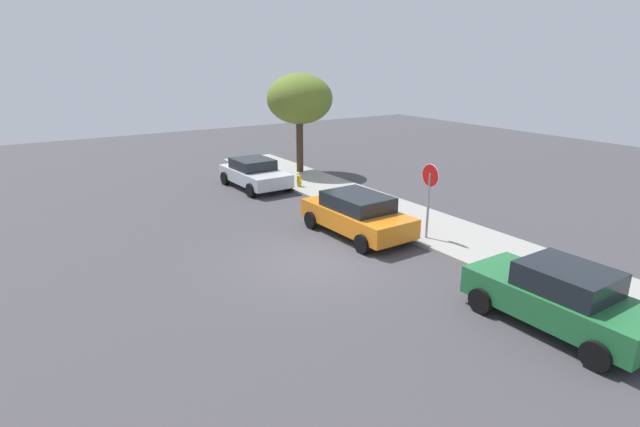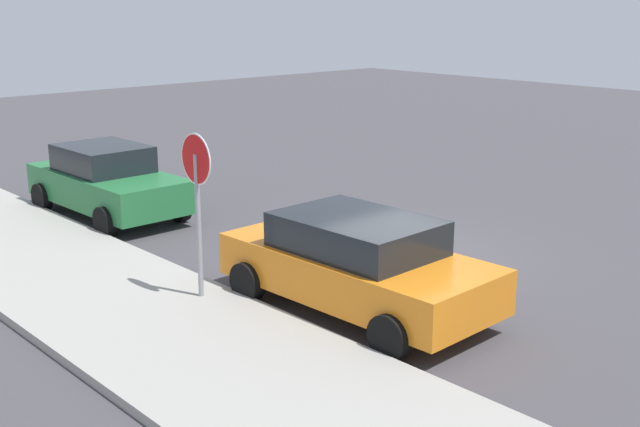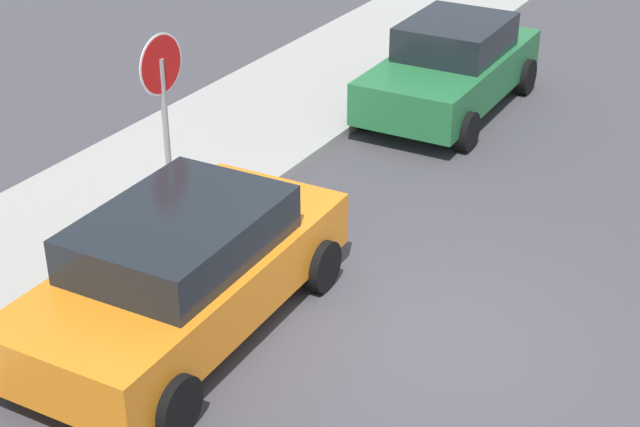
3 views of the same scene
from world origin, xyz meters
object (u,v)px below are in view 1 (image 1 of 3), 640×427
parked_car_green (560,297)px  fire_hydrant (299,182)px  parked_car_orange (357,214)px  street_tree_near_corner (300,99)px  parked_car_silver (255,173)px  stop_sign (429,189)px

parked_car_green → fire_hydrant: bearing=174.2°
parked_car_orange → fire_hydrant: (-6.62, 1.54, -0.42)m
street_tree_near_corner → fire_hydrant: 4.91m
street_tree_near_corner → parked_car_silver: bearing=-67.1°
parked_car_silver → fire_hydrant: bearing=49.3°
street_tree_near_corner → parked_car_green: bearing=-10.7°
parked_car_green → parked_car_orange: bearing=-179.4°
fire_hydrant → parked_car_silver: bearing=-130.7°
fire_hydrant → parked_car_orange: bearing=-13.1°
parked_car_green → parked_car_silver: parked_car_green is taller
parked_car_silver → parked_car_orange: bearing=0.7°
parked_car_green → street_tree_near_corner: street_tree_near_corner is taller
fire_hydrant → stop_sign: bearing=0.4°
parked_car_orange → parked_car_silver: 8.03m
stop_sign → fire_hydrant: size_ratio=3.79×
parked_car_green → fire_hydrant: size_ratio=5.90×
parked_car_green → street_tree_near_corner: 17.70m
parked_car_silver → fire_hydrant: size_ratio=5.83×
street_tree_near_corner → stop_sign: bearing=-8.6°
parked_car_green → street_tree_near_corner: size_ratio=0.80×
stop_sign → street_tree_near_corner: size_ratio=0.51×
parked_car_orange → fire_hydrant: bearing=166.9°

